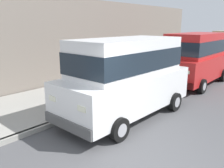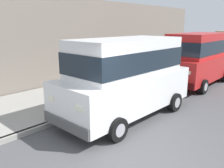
% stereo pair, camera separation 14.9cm
% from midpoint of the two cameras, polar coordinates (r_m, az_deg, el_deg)
% --- Properties ---
extents(curb, '(0.16, 64.00, 0.14)m').
position_cam_midpoint_polar(curb, '(7.12, -17.18, -10.05)').
color(curb, gray).
rests_on(curb, ground).
extents(sidewalk, '(3.60, 64.00, 0.14)m').
position_cam_midpoint_polar(sidewalk, '(8.62, -23.51, -6.31)').
color(sidewalk, '#99968E').
rests_on(sidewalk, ground).
extents(car_white_van, '(2.17, 4.92, 2.52)m').
position_cam_midpoint_polar(car_white_van, '(7.45, 3.07, 2.39)').
color(car_white_van, white).
rests_on(car_white_van, ground).
extents(car_red_van, '(2.17, 4.92, 2.52)m').
position_cam_midpoint_polar(car_red_van, '(12.40, 19.45, 6.38)').
color(car_red_van, red).
rests_on(car_red_van, ground).
extents(dog_black, '(0.25, 0.76, 0.49)m').
position_cam_midpoint_polar(dog_black, '(9.87, -4.27, -0.41)').
color(dog_black, black).
rests_on(dog_black, sidewalk).
extents(fire_hydrant, '(0.34, 0.24, 0.72)m').
position_cam_midpoint_polar(fire_hydrant, '(11.76, 9.29, 2.08)').
color(fire_hydrant, red).
rests_on(fire_hydrant, sidewalk).
extents(building_facade, '(0.50, 20.00, 4.19)m').
position_cam_midpoint_polar(building_facade, '(13.37, -4.26, 10.68)').
color(building_facade, slate).
rests_on(building_facade, ground).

